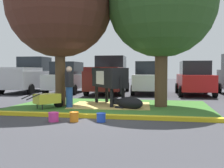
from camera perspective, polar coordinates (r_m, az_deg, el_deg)
The scene contains 18 objects.
ground_plane at distance 9.19m, azimuth -2.55°, elevation -6.38°, with size 80.00×80.00×0.00m, color #38383D.
grass_island at distance 11.19m, azimuth -0.30°, elevation -4.66°, with size 7.92×5.19×0.02m, color #386B28.
curb_yellow at distance 8.54m, azimuth -3.86°, elevation -6.69°, with size 9.12×0.24×0.12m, color yellow.
hay_bedding at distance 11.30m, azimuth -0.29°, elevation -4.51°, with size 3.20×2.40×0.04m, color tan.
shade_tree_left at distance 11.62m, azimuth -10.91°, elevation 16.00°, with size 4.27×4.27×6.28m.
shade_tree_right at distance 11.43m, azimuth 10.37°, elevation 16.38°, with size 4.36×4.36×6.36m.
cow_holstein at distance 11.53m, azimuth -0.83°, elevation 1.27°, with size 2.08×2.79×1.61m.
calf_lying at distance 10.32m, azimuth 3.56°, elevation -4.03°, with size 1.32×0.88×0.48m.
person_handler at distance 10.70m, azimuth -8.94°, elevation -0.38°, with size 0.34×0.51×1.63m.
wheelbarrow at distance 10.74m, azimuth -13.33°, elevation -3.03°, with size 1.28×1.42×0.63m.
bucket_pink at distance 8.09m, azimuth -12.13°, elevation -6.70°, with size 0.31×0.31×0.27m.
bucket_orange at distance 7.94m, azimuth -7.92°, elevation -6.77°, with size 0.27×0.27×0.29m.
bucket_blue at distance 7.86m, azimuth -2.29°, elevation -6.96°, with size 0.28×0.28×0.26m.
pickup_truck_black at distance 19.51m, azimuth -16.92°, elevation 1.69°, with size 2.31×5.44×2.42m.
sedan_silver at distance 17.98m, azimuth -9.35°, elevation 1.27°, with size 2.10×4.44×2.02m.
pickup_truck_maroon at distance 17.38m, azimuth -0.66°, elevation 1.68°, with size 2.31×5.44×2.42m.
hatchback_white at distance 17.30m, azimuth 7.79°, elevation 1.22°, with size 2.10×4.44×2.02m.
sedan_red at distance 17.00m, azimuth 16.87°, elevation 1.09°, with size 2.10×4.44×2.02m.
Camera 1 is at (2.09, -8.83, 1.48)m, focal length 43.70 mm.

